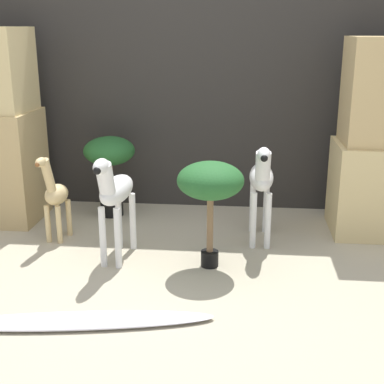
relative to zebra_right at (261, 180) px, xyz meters
The scene contains 9 objects.
ground_plane 1.14m from the zebra_right, 123.78° to the right, with size 14.00×14.00×0.00m, color #B2A88E.
wall_back 1.18m from the zebra_right, 126.29° to the left, with size 6.40×0.08×2.20m.
rock_pillar_right 0.88m from the zebra_right, 19.60° to the left, with size 0.56×0.54×1.38m.
zebra_right is the anchor object (origin of this frame).
zebra_left 1.00m from the zebra_right, 156.69° to the right, with size 0.21×0.56×0.72m.
giraffe_figurine 1.43m from the zebra_right, behind, with size 0.17×0.35×0.63m.
potted_palm_front 0.55m from the zebra_right, 126.20° to the right, with size 0.41×0.41×0.67m.
potted_palm_back 1.24m from the zebra_right, 159.15° to the left, with size 0.40×0.40×0.64m.
surfboard 1.59m from the zebra_right, 128.47° to the right, with size 1.41×0.40×0.08m.
Camera 1 is at (0.45, -2.65, 1.44)m, focal length 50.00 mm.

